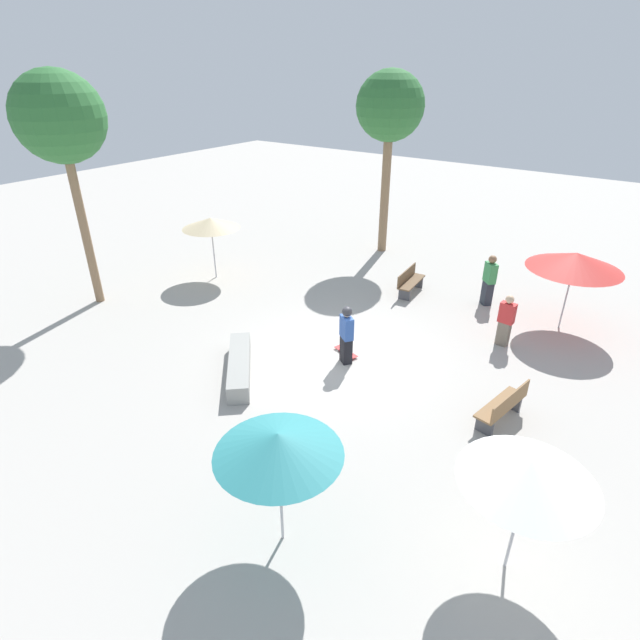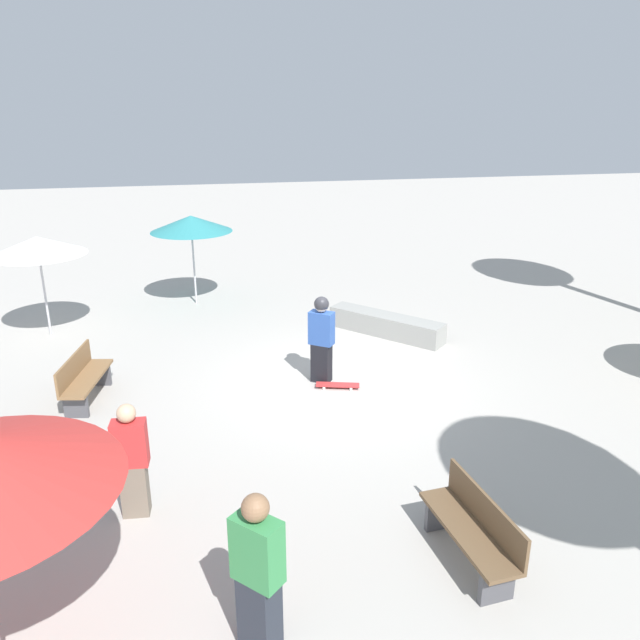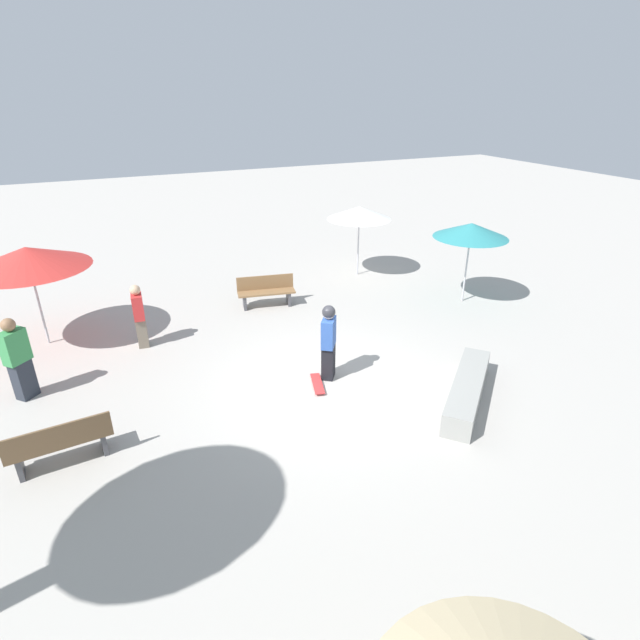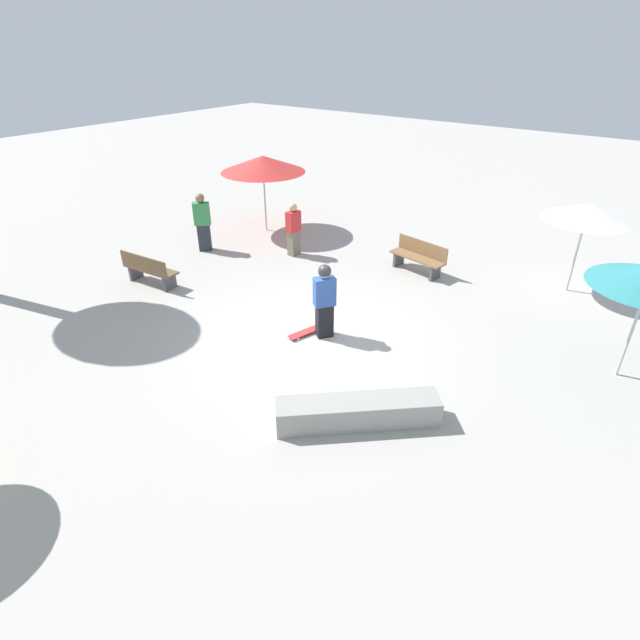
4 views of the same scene
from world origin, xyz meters
TOP-DOWN VIEW (x-y plane):
  - ground_plane at (0.00, 0.00)m, footprint 60.00×60.00m
  - skater_main at (0.32, -0.11)m, footprint 0.50×0.46m
  - skateboard at (0.09, 0.25)m, footprint 0.82×0.41m
  - concrete_ledge at (-1.62, -2.21)m, footprint 2.22×2.38m
  - bench_near at (-0.33, 5.01)m, footprint 0.58×1.63m
  - bench_far at (4.55, -0.19)m, footprint 0.74×1.65m
  - shade_umbrella_teal at (2.51, -5.47)m, footprint 2.05×2.05m
  - shade_umbrella_white at (5.79, -3.79)m, footprint 2.04×2.04m
  - bystander_watching at (2.17, 5.69)m, footprint 0.51×0.52m
  - bystander_far at (3.47, 3.30)m, footprint 0.44×0.27m

SIDE VIEW (x-z plane):
  - ground_plane at x=0.00m, z-range 0.00..0.00m
  - skateboard at x=0.09m, z-range 0.02..0.09m
  - concrete_ledge at x=-1.62m, z-range 0.00..0.47m
  - bench_near at x=-0.33m, z-range 0.00..0.85m
  - bench_far at x=4.55m, z-range 0.00..0.85m
  - bystander_far at x=3.47m, z-range 0.00..1.55m
  - bystander_watching at x=2.17m, z-range 0.00..1.72m
  - skater_main at x=0.32m, z-range 0.07..1.73m
  - shade_umbrella_white at x=5.79m, z-range 0.92..3.18m
  - shade_umbrella_teal at x=2.51m, z-range 0.94..3.23m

